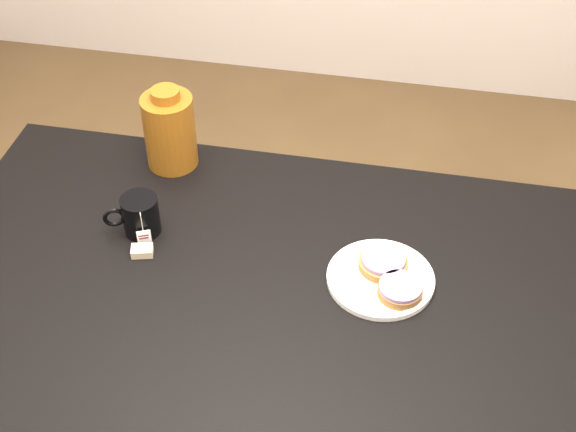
{
  "coord_description": "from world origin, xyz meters",
  "views": [
    {
      "loc": [
        0.27,
        -1.06,
        1.95
      ],
      "look_at": [
        0.03,
        0.17,
        0.81
      ],
      "focal_mm": 50.0,
      "sensor_mm": 36.0,
      "label": 1
    }
  ],
  "objects_px": {
    "teabag_pouch": "(142,251)",
    "bagel_back": "(383,262)",
    "bagel_package": "(170,130)",
    "bagel_front": "(400,290)",
    "table": "(258,318)",
    "plate": "(381,278)",
    "mug": "(140,215)"
  },
  "relations": [
    {
      "from": "teabag_pouch",
      "to": "bagel_back",
      "type": "bearing_deg",
      "value": 5.48
    },
    {
      "from": "bagel_package",
      "to": "bagel_front",
      "type": "bearing_deg",
      "value": -30.28
    },
    {
      "from": "bagel_back",
      "to": "bagel_package",
      "type": "height_order",
      "value": "bagel_package"
    },
    {
      "from": "teabag_pouch",
      "to": "bagel_front",
      "type": "bearing_deg",
      "value": -2.24
    },
    {
      "from": "table",
      "to": "teabag_pouch",
      "type": "distance_m",
      "value": 0.28
    },
    {
      "from": "plate",
      "to": "teabag_pouch",
      "type": "bearing_deg",
      "value": -177.77
    },
    {
      "from": "table",
      "to": "bagel_package",
      "type": "xyz_separation_m",
      "value": [
        -0.29,
        0.37,
        0.18
      ]
    },
    {
      "from": "table",
      "to": "teabag_pouch",
      "type": "bearing_deg",
      "value": 167.59
    },
    {
      "from": "bagel_back",
      "to": "mug",
      "type": "relative_size",
      "value": 0.91
    },
    {
      "from": "mug",
      "to": "teabag_pouch",
      "type": "height_order",
      "value": "mug"
    },
    {
      "from": "table",
      "to": "bagel_front",
      "type": "bearing_deg",
      "value": 7.22
    },
    {
      "from": "table",
      "to": "teabag_pouch",
      "type": "xyz_separation_m",
      "value": [
        -0.26,
        0.06,
        0.09
      ]
    },
    {
      "from": "table",
      "to": "mug",
      "type": "relative_size",
      "value": 10.9
    },
    {
      "from": "table",
      "to": "teabag_pouch",
      "type": "height_order",
      "value": "teabag_pouch"
    },
    {
      "from": "bagel_package",
      "to": "table",
      "type": "bearing_deg",
      "value": -52.06
    },
    {
      "from": "mug",
      "to": "teabag_pouch",
      "type": "relative_size",
      "value": 2.85
    },
    {
      "from": "table",
      "to": "bagel_package",
      "type": "height_order",
      "value": "bagel_package"
    },
    {
      "from": "teabag_pouch",
      "to": "bagel_package",
      "type": "xyz_separation_m",
      "value": [
        -0.03,
        0.31,
        0.09
      ]
    },
    {
      "from": "plate",
      "to": "mug",
      "type": "height_order",
      "value": "mug"
    },
    {
      "from": "teabag_pouch",
      "to": "bagel_package",
      "type": "distance_m",
      "value": 0.33
    },
    {
      "from": "mug",
      "to": "bagel_package",
      "type": "bearing_deg",
      "value": 67.1
    },
    {
      "from": "bagel_front",
      "to": "teabag_pouch",
      "type": "relative_size",
      "value": 2.32
    },
    {
      "from": "plate",
      "to": "teabag_pouch",
      "type": "distance_m",
      "value": 0.5
    },
    {
      "from": "bagel_front",
      "to": "mug",
      "type": "xyz_separation_m",
      "value": [
        -0.57,
        0.09,
        0.02
      ]
    },
    {
      "from": "bagel_back",
      "to": "bagel_front",
      "type": "relative_size",
      "value": 1.12
    },
    {
      "from": "plate",
      "to": "bagel_package",
      "type": "xyz_separation_m",
      "value": [
        -0.53,
        0.29,
        0.09
      ]
    },
    {
      "from": "bagel_back",
      "to": "bagel_package",
      "type": "bearing_deg",
      "value": 153.52
    },
    {
      "from": "bagel_back",
      "to": "teabag_pouch",
      "type": "height_order",
      "value": "bagel_back"
    },
    {
      "from": "mug",
      "to": "bagel_package",
      "type": "distance_m",
      "value": 0.25
    },
    {
      "from": "teabag_pouch",
      "to": "mug",
      "type": "bearing_deg",
      "value": 109.14
    },
    {
      "from": "mug",
      "to": "bagel_package",
      "type": "xyz_separation_m",
      "value": [
        -0.0,
        0.24,
        0.05
      ]
    },
    {
      "from": "mug",
      "to": "bagel_package",
      "type": "relative_size",
      "value": 0.63
    }
  ]
}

